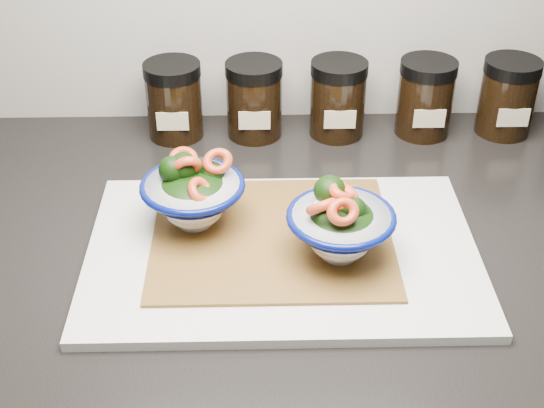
{
  "coord_description": "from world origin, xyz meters",
  "views": [
    {
      "loc": [
        -0.1,
        0.7,
        1.45
      ],
      "look_at": [
        -0.08,
        1.42,
        0.96
      ],
      "focal_mm": 50.0,
      "sensor_mm": 36.0,
      "label": 1
    }
  ],
  "objects_px": {
    "spice_jar_b": "(254,99)",
    "spice_jar_e": "(507,97)",
    "spice_jar_d": "(425,98)",
    "bowl_right": "(340,226)",
    "cutting_board": "(282,252)",
    "spice_jar_a": "(174,100)",
    "bowl_left": "(193,193)",
    "spice_jar_c": "(338,98)"
  },
  "relations": [
    {
      "from": "spice_jar_a",
      "to": "spice_jar_b",
      "type": "distance_m",
      "value": 0.12
    },
    {
      "from": "bowl_left",
      "to": "spice_jar_b",
      "type": "distance_m",
      "value": 0.25
    },
    {
      "from": "bowl_right",
      "to": "spice_jar_b",
      "type": "xyz_separation_m",
      "value": [
        -0.09,
        0.31,
        0.0
      ]
    },
    {
      "from": "spice_jar_a",
      "to": "spice_jar_b",
      "type": "bearing_deg",
      "value": 0.0
    },
    {
      "from": "bowl_left",
      "to": "bowl_right",
      "type": "bearing_deg",
      "value": -22.07
    },
    {
      "from": "bowl_left",
      "to": "spice_jar_e",
      "type": "xyz_separation_m",
      "value": [
        0.44,
        0.24,
        0.0
      ]
    },
    {
      "from": "spice_jar_a",
      "to": "spice_jar_c",
      "type": "bearing_deg",
      "value": 0.0
    },
    {
      "from": "spice_jar_b",
      "to": "spice_jar_e",
      "type": "height_order",
      "value": "same"
    },
    {
      "from": "spice_jar_d",
      "to": "spice_jar_e",
      "type": "relative_size",
      "value": 1.0
    },
    {
      "from": "bowl_right",
      "to": "spice_jar_d",
      "type": "distance_m",
      "value": 0.35
    },
    {
      "from": "cutting_board",
      "to": "bowl_left",
      "type": "relative_size",
      "value": 3.63
    },
    {
      "from": "bowl_left",
      "to": "spice_jar_b",
      "type": "height_order",
      "value": "bowl_left"
    },
    {
      "from": "cutting_board",
      "to": "bowl_left",
      "type": "bearing_deg",
      "value": 153.75
    },
    {
      "from": "spice_jar_c",
      "to": "spice_jar_d",
      "type": "xyz_separation_m",
      "value": [
        0.13,
        0.0,
        0.0
      ]
    },
    {
      "from": "spice_jar_d",
      "to": "bowl_right",
      "type": "bearing_deg",
      "value": -116.29
    },
    {
      "from": "spice_jar_a",
      "to": "spice_jar_d",
      "type": "xyz_separation_m",
      "value": [
        0.36,
        0.0,
        0.0
      ]
    },
    {
      "from": "spice_jar_a",
      "to": "spice_jar_d",
      "type": "distance_m",
      "value": 0.36
    },
    {
      "from": "spice_jar_d",
      "to": "spice_jar_e",
      "type": "distance_m",
      "value": 0.12
    },
    {
      "from": "bowl_left",
      "to": "spice_jar_d",
      "type": "height_order",
      "value": "bowl_left"
    },
    {
      "from": "spice_jar_b",
      "to": "spice_jar_d",
      "type": "distance_m",
      "value": 0.25
    },
    {
      "from": "spice_jar_a",
      "to": "cutting_board",
      "type": "bearing_deg",
      "value": -63.56
    },
    {
      "from": "spice_jar_c",
      "to": "bowl_right",
      "type": "bearing_deg",
      "value": -94.88
    },
    {
      "from": "spice_jar_a",
      "to": "spice_jar_c",
      "type": "distance_m",
      "value": 0.24
    },
    {
      "from": "spice_jar_a",
      "to": "bowl_right",
      "type": "bearing_deg",
      "value": -55.99
    },
    {
      "from": "cutting_board",
      "to": "spice_jar_a",
      "type": "distance_m",
      "value": 0.33
    },
    {
      "from": "spice_jar_b",
      "to": "spice_jar_d",
      "type": "relative_size",
      "value": 1.0
    },
    {
      "from": "spice_jar_a",
      "to": "spice_jar_c",
      "type": "xyz_separation_m",
      "value": [
        0.24,
        0.0,
        0.0
      ]
    },
    {
      "from": "spice_jar_c",
      "to": "bowl_left",
      "type": "bearing_deg",
      "value": -128.54
    },
    {
      "from": "spice_jar_b",
      "to": "spice_jar_d",
      "type": "xyz_separation_m",
      "value": [
        0.25,
        0.0,
        0.0
      ]
    },
    {
      "from": "spice_jar_b",
      "to": "spice_jar_a",
      "type": "bearing_deg",
      "value": 180.0
    },
    {
      "from": "spice_jar_a",
      "to": "spice_jar_d",
      "type": "relative_size",
      "value": 1.0
    },
    {
      "from": "bowl_left",
      "to": "bowl_right",
      "type": "distance_m",
      "value": 0.18
    },
    {
      "from": "cutting_board",
      "to": "spice_jar_c",
      "type": "xyz_separation_m",
      "value": [
        0.09,
        0.29,
        0.05
      ]
    },
    {
      "from": "spice_jar_a",
      "to": "spice_jar_d",
      "type": "bearing_deg",
      "value": 0.0
    },
    {
      "from": "bowl_right",
      "to": "spice_jar_e",
      "type": "relative_size",
      "value": 1.08
    },
    {
      "from": "bowl_right",
      "to": "spice_jar_b",
      "type": "relative_size",
      "value": 1.08
    },
    {
      "from": "spice_jar_c",
      "to": "spice_jar_e",
      "type": "xyz_separation_m",
      "value": [
        0.25,
        0.0,
        0.0
      ]
    },
    {
      "from": "spice_jar_c",
      "to": "spice_jar_d",
      "type": "height_order",
      "value": "same"
    },
    {
      "from": "spice_jar_c",
      "to": "cutting_board",
      "type": "bearing_deg",
      "value": -107.0
    },
    {
      "from": "bowl_left",
      "to": "spice_jar_d",
      "type": "bearing_deg",
      "value": 37.16
    },
    {
      "from": "cutting_board",
      "to": "spice_jar_e",
      "type": "relative_size",
      "value": 3.98
    },
    {
      "from": "cutting_board",
      "to": "spice_jar_c",
      "type": "relative_size",
      "value": 3.98
    }
  ]
}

